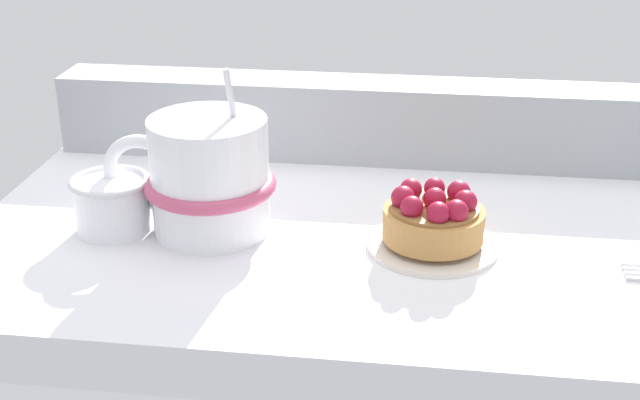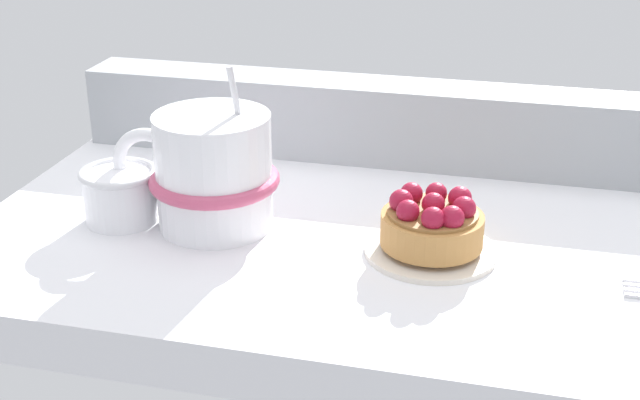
# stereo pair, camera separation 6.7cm
# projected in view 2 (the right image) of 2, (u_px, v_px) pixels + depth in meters

# --- Properties ---
(ground_plane) EXTENTS (0.67, 0.38, 0.04)m
(ground_plane) POSITION_uv_depth(u_px,v_px,m) (386.00, 253.00, 0.70)
(ground_plane) COLOR white
(window_rail_back) EXTENTS (0.66, 0.06, 0.08)m
(window_rail_back) POSITION_uv_depth(u_px,v_px,m) (416.00, 124.00, 0.82)
(window_rail_back) COLOR #9EA3A8
(window_rail_back) RESTS_ON ground_plane
(dessert_plate) EXTENTS (0.10, 0.10, 0.01)m
(dessert_plate) POSITION_uv_depth(u_px,v_px,m) (431.00, 249.00, 0.66)
(dessert_plate) COLOR silver
(dessert_plate) RESTS_ON ground_plane
(raspberry_tart) EXTENTS (0.08, 0.08, 0.04)m
(raspberry_tart) POSITION_uv_depth(u_px,v_px,m) (432.00, 222.00, 0.65)
(raspberry_tart) COLOR #B77F42
(raspberry_tart) RESTS_ON dessert_plate
(coffee_mug) EXTENTS (0.14, 0.10, 0.13)m
(coffee_mug) POSITION_uv_depth(u_px,v_px,m) (211.00, 172.00, 0.69)
(coffee_mug) COLOR white
(coffee_mug) RESTS_ON ground_plane
(sugar_bowl) EXTENTS (0.06, 0.06, 0.05)m
(sugar_bowl) POSITION_uv_depth(u_px,v_px,m) (120.00, 194.00, 0.70)
(sugar_bowl) COLOR white
(sugar_bowl) RESTS_ON ground_plane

